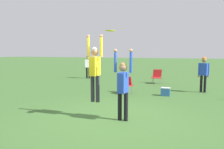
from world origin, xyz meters
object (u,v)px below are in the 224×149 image
object	(u,v)px
person_spectator_far	(204,71)
cooler_box	(166,92)
person_spectator_near	(88,65)
person_defending	(123,83)
person_jumping	(95,67)
frisbee	(110,31)
camping_chair_2	(127,83)
camping_chair_0	(157,76)

from	to	relation	value
person_spectator_far	cooler_box	xyz separation A→B (m)	(-1.64, -1.44, -0.86)
person_spectator_near	person_defending	bearing A→B (deg)	-87.88
person_jumping	frisbee	size ratio (longest dim) A/B	7.48
cooler_box	frisbee	bearing A→B (deg)	-104.94
camping_chair_2	cooler_box	bearing A→B (deg)	-150.10
person_jumping	camping_chair_2	world-z (taller)	person_jumping
frisbee	camping_chair_2	distance (m)	4.71
person_jumping	camping_chair_2	size ratio (longest dim) A/B	2.52
frisbee	cooler_box	xyz separation A→B (m)	(1.12, 4.21, -2.40)
person_spectator_near	person_spectator_far	bearing A→B (deg)	-51.78
frisbee	camping_chair_0	size ratio (longest dim) A/B	0.31
camping_chair_2	person_jumping	bearing A→B (deg)	119.90
person_spectator_far	frisbee	bearing A→B (deg)	-88.29
person_defending	camping_chair_0	world-z (taller)	person_defending
person_defending	camping_chair_2	bearing A→B (deg)	-161.42
frisbee	cooler_box	distance (m)	4.98
person_spectator_near	person_jumping	bearing A→B (deg)	-92.23
camping_chair_0	cooler_box	bearing A→B (deg)	78.47
person_defending	person_spectator_far	size ratio (longest dim) A/B	1.19
person_defending	cooler_box	size ratio (longest dim) A/B	5.09
frisbee	camping_chair_2	bearing A→B (deg)	99.50
camping_chair_2	person_spectator_near	distance (m)	6.41
person_defending	camping_chair_0	xyz separation A→B (m)	(-0.14, 7.85, -0.62)
camping_chair_0	cooler_box	size ratio (longest dim) A/B	2.14
person_spectator_near	camping_chair_0	bearing A→B (deg)	-38.87
camping_chair_0	cooler_box	xyz separation A→B (m)	(0.93, -3.78, -0.29)
person_spectator_far	cooler_box	size ratio (longest dim) A/B	4.27
person_jumping	frisbee	bearing A→B (deg)	-105.43
frisbee	camping_chair_2	world-z (taller)	frisbee
frisbee	cooler_box	size ratio (longest dim) A/B	0.67
camping_chair_0	person_spectator_far	world-z (taller)	person_spectator_far
camping_chair_2	cooler_box	world-z (taller)	camping_chair_2
frisbee	camping_chair_0	xyz separation A→B (m)	(0.20, 7.99, -2.11)
frisbee	camping_chair_2	xyz separation A→B (m)	(-0.70, 4.16, -2.11)
person_jumping	cooler_box	xyz separation A→B (m)	(1.70, 4.01, -1.36)
person_jumping	person_defending	size ratio (longest dim) A/B	0.98
frisbee	person_spectator_far	size ratio (longest dim) A/B	0.16
person_defending	frisbee	distance (m)	1.53
person_defending	person_spectator_far	distance (m)	6.03
person_defending	frisbee	world-z (taller)	frisbee
camping_chair_2	person_spectator_far	size ratio (longest dim) A/B	0.47
person_spectator_near	cooler_box	bearing A→B (deg)	-66.50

